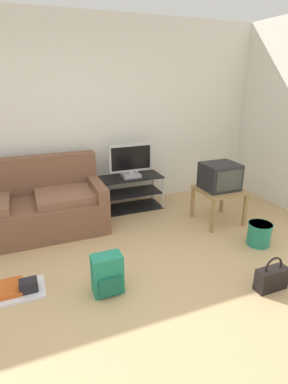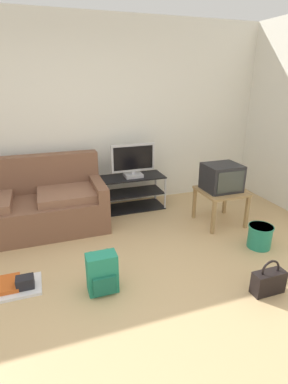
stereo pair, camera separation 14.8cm
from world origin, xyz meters
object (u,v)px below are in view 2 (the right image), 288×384
Objects in this scene: cleaning_bucket at (260,236)px; floor_tray at (16,285)px; flat_tv at (133,161)px; backpack at (102,273)px; side_table at (221,195)px; handbag at (268,281)px; couch at (26,206)px; crt_tv at (222,177)px; tv_stand at (133,192)px.

cleaning_bucket is 0.65× the size of floor_tray.
flat_tv is 2.01m from backpack.
handbag is at bearing -104.66° from side_table.
couch reaches higher than cleaning_bucket.
handbag is 1.21× the size of cleaning_bucket.
crt_tv is 2.72m from floor_tray.
crt_tv is 1.60× the size of cleaning_bucket.
handbag is at bearing -75.36° from tv_stand.
crt_tv is at bearing 22.89° from backpack.
crt_tv is (0.97, -0.86, 0.40)m from tv_stand.
flat_tv is 1.47× the size of floor_tray.
cleaning_bucket is (0.10, -0.71, -0.26)m from side_table.
side_table is at bearing 22.48° from backpack.
handbag is 0.84m from cleaning_bucket.
side_table reaches higher than floor_tray.
backpack is at bearing -154.00° from side_table.
crt_tv is at bearing 90.00° from side_table.
couch reaches higher than tv_stand.
tv_stand reaches higher than handbag.
backpack is (-1.81, -0.88, -0.22)m from side_table.
cleaning_bucket is at bearing -56.17° from tv_stand.
backpack is (0.66, -1.55, -0.14)m from couch.
crt_tv is (0.97, -0.83, -0.10)m from flat_tv.
side_table is 1.45× the size of backpack.
tv_stand is at bearing 123.83° from cleaning_bucket.
side_table is 2.67m from floor_tray.
crt_tv is at bearing -40.83° from flat_tv.
flat_tv is at bearing 60.52° from backpack.
tv_stand is 1.64× the size of side_table.
couch is 1.58m from flat_tv.
cleaning_bucket is 2.68m from floor_tray.
flat_tv is at bearing -90.00° from tv_stand.
cleaning_bucket is (1.06, -1.59, -0.11)m from tv_stand.
flat_tv is 1.15× the size of side_table.
side_table is (0.97, -0.87, 0.15)m from tv_stand.
flat_tv reaches higher than backpack.
couch reaches higher than handbag.
couch reaches higher than side_table.
side_table is 1.23× the size of crt_tv.
flat_tv is 1.86× the size of handbag.
tv_stand is 2.36m from handbag.
couch is at bearing 135.37° from handbag.
flat_tv is 1.33m from side_table.
couch is 3.53× the size of side_table.
floor_tray is (-2.58, -0.61, -0.61)m from crt_tv.
handbag is (-0.37, -1.43, -0.53)m from crt_tv.
tv_stand is 1.95m from backpack.
tv_stand is 1.35m from crt_tv.
backpack reaches higher than handbag.
tv_stand is (1.51, 0.21, -0.07)m from couch.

